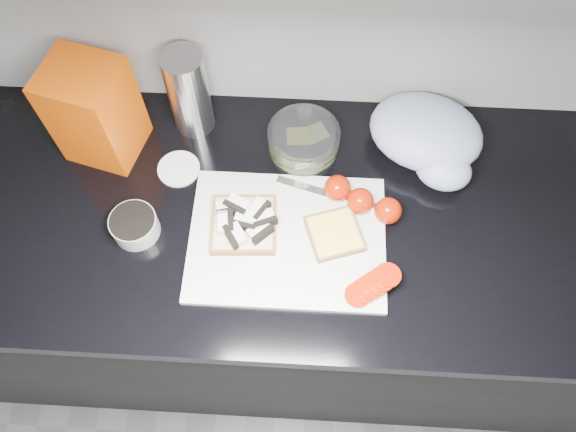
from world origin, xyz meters
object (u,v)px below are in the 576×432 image
object	(u,v)px
cutting_board	(287,239)
glass_bowl	(304,141)
bread_bag	(95,111)
steel_canister	(189,93)

from	to	relation	value
cutting_board	glass_bowl	bearing A→B (deg)	84.04
glass_bowl	bread_bag	bearing A→B (deg)	-178.92
cutting_board	bread_bag	bearing A→B (deg)	152.17
cutting_board	glass_bowl	xyz separation A→B (m)	(0.02, 0.23, 0.03)
glass_bowl	bread_bag	size ratio (longest dim) A/B	0.68
cutting_board	glass_bowl	distance (m)	0.23
cutting_board	bread_bag	distance (m)	0.48
cutting_board	steel_canister	world-z (taller)	steel_canister
glass_bowl	steel_canister	bearing A→B (deg)	166.47
cutting_board	bread_bag	xyz separation A→B (m)	(-0.41, 0.22, 0.11)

